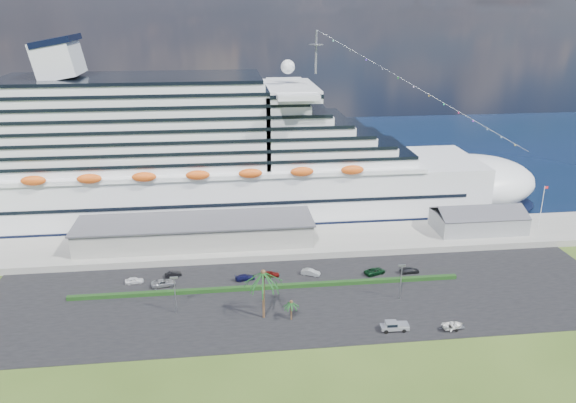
{
  "coord_description": "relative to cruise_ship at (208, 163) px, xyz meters",
  "views": [
    {
      "loc": [
        -16.79,
        -96.46,
        61.27
      ],
      "look_at": [
        -1.94,
        30.0,
        15.86
      ],
      "focal_mm": 35.0,
      "sensor_mm": 36.0,
      "label": 1
    }
  ],
  "objects": [
    {
      "name": "lamp_post_right",
      "position": [
        41.53,
        -56.0,
        -11.35
      ],
      "size": [
        1.6,
        0.35,
        8.27
      ],
      "color": "gray",
      "rests_on": "asphalt_lot"
    },
    {
      "name": "parked_car_5",
      "position": [
        24.0,
        -42.52,
        -15.84
      ],
      "size": [
        4.72,
        3.27,
        1.47
      ],
      "primitive_type": "imported",
      "rotation": [
        0.0,
        0.0,
        1.15
      ],
      "color": "#9CA0A3",
      "rests_on": "asphalt_lot"
    },
    {
      "name": "parked_car_2",
      "position": [
        -10.18,
        -43.89,
        -15.82
      ],
      "size": [
        5.82,
        3.49,
        1.51
      ],
      "primitive_type": "imported",
      "rotation": [
        0.0,
        0.0,
        1.76
      ],
      "color": "gray",
      "rests_on": "asphalt_lot"
    },
    {
      "name": "parked_car_7",
      "position": [
        47.68,
        -44.04,
        -15.88
      ],
      "size": [
        4.91,
        2.27,
        1.39
      ],
      "primitive_type": "imported",
      "rotation": [
        0.0,
        0.0,
        1.64
      ],
      "color": "black",
      "rests_on": "asphalt_lot"
    },
    {
      "name": "pickup_truck",
      "position": [
        36.64,
        -67.9,
        -15.49
      ],
      "size": [
        5.67,
        2.28,
        1.97
      ],
      "color": "black",
      "rests_on": "asphalt_lot"
    },
    {
      "name": "parked_car_6",
      "position": [
        39.3,
        -43.69,
        -15.84
      ],
      "size": [
        5.78,
        4.14,
        1.46
      ],
      "primitive_type": "imported",
      "rotation": [
        0.0,
        0.0,
        1.94
      ],
      "color": "black",
      "rests_on": "asphalt_lot"
    },
    {
      "name": "parked_car_3",
      "position": [
        8.45,
        -43.07,
        -15.9
      ],
      "size": [
        4.94,
        2.87,
        1.35
      ],
      "primitive_type": "imported",
      "rotation": [
        0.0,
        0.0,
        1.8
      ],
      "color": "#11123D",
      "rests_on": "asphalt_lot"
    },
    {
      "name": "parked_car_4",
      "position": [
        14.55,
        -42.12,
        -15.89
      ],
      "size": [
        4.04,
        1.7,
        1.36
      ],
      "primitive_type": "imported",
      "rotation": [
        0.0,
        0.0,
        1.55
      ],
      "color": "#64100D",
      "rests_on": "asphalt_lot"
    },
    {
      "name": "parked_car_1",
      "position": [
        -8.35,
        -39.45,
        -15.94
      ],
      "size": [
        4.05,
        2.22,
        1.27
      ],
      "primitive_type": "imported",
      "rotation": [
        0.0,
        0.0,
        1.81
      ],
      "color": "black",
      "rests_on": "asphalt_lot"
    },
    {
      "name": "parked_car_0",
      "position": [
        -16.95,
        -41.75,
        -15.85
      ],
      "size": [
        4.39,
        2.15,
        1.44
      ],
      "primitive_type": "imported",
      "rotation": [
        0.0,
        0.0,
        1.68
      ],
      "color": "white",
      "rests_on": "asphalt_lot"
    },
    {
      "name": "water",
      "position": [
        21.53,
        66.0,
        -16.68
      ],
      "size": [
        420.0,
        160.0,
        0.02
      ],
      "primitive_type": "cube",
      "color": "black",
      "rests_on": "ground"
    },
    {
      "name": "flagpole",
      "position": [
        91.57,
        -24.0,
        -8.43
      ],
      "size": [
        1.08,
        0.16,
        12.0
      ],
      "color": "silver",
      "rests_on": "wharf"
    },
    {
      "name": "ground",
      "position": [
        21.53,
        -64.0,
        -16.69
      ],
      "size": [
        420.0,
        420.0,
        0.0
      ],
      "primitive_type": "plane",
      "color": "#364C19",
      "rests_on": "ground"
    },
    {
      "name": "boat_trailer",
      "position": [
        48.39,
        -69.0,
        -15.55
      ],
      "size": [
        5.54,
        3.98,
        1.54
      ],
      "color": "gray",
      "rests_on": "asphalt_lot"
    },
    {
      "name": "palm_tall",
      "position": [
        11.53,
        -60.0,
        -7.49
      ],
      "size": [
        8.82,
        8.82,
        11.13
      ],
      "color": "#47301E",
      "rests_on": "ground"
    },
    {
      "name": "port_shed",
      "position": [
        73.53,
        -24.0,
        -12.3
      ],
      "size": [
        24.0,
        12.31,
        7.37
      ],
      "color": "gray",
      "rests_on": "wharf"
    },
    {
      "name": "cruise_ship",
      "position": [
        0.0,
        0.0,
        0.0
      ],
      "size": [
        191.0,
        38.0,
        54.0
      ],
      "color": "silver",
      "rests_on": "ground"
    },
    {
      "name": "terminal_building",
      "position": [
        -3.47,
        -24.0,
        -11.68
      ],
      "size": [
        61.0,
        15.0,
        6.3
      ],
      "color": "gray",
      "rests_on": "wharf"
    },
    {
      "name": "hedge",
      "position": [
        13.53,
        -48.0,
        -16.12
      ],
      "size": [
        88.0,
        1.1,
        0.9
      ],
      "primitive_type": "cube",
      "color": "black",
      "rests_on": "asphalt_lot"
    },
    {
      "name": "asphalt_lot",
      "position": [
        21.53,
        -53.0,
        -16.63
      ],
      "size": [
        140.0,
        38.0,
        0.12
      ],
      "primitive_type": "cube",
      "color": "black",
      "rests_on": "ground"
    },
    {
      "name": "wharf",
      "position": [
        21.53,
        -24.0,
        -15.79
      ],
      "size": [
        240.0,
        20.0,
        1.8
      ],
      "primitive_type": "cube",
      "color": "gray",
      "rests_on": "ground"
    },
    {
      "name": "lamp_post_left",
      "position": [
        -6.47,
        -56.0,
        -11.35
      ],
      "size": [
        1.6,
        0.35,
        8.27
      ],
      "color": "gray",
      "rests_on": "asphalt_lot"
    },
    {
      "name": "palm_short",
      "position": [
        17.03,
        -61.5,
        -13.03
      ],
      "size": [
        3.53,
        3.53,
        4.56
      ],
      "color": "#47301E",
      "rests_on": "ground"
    }
  ]
}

